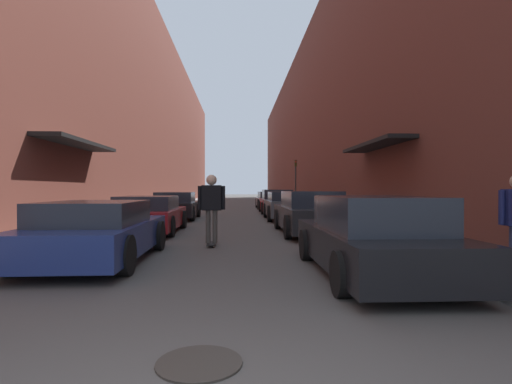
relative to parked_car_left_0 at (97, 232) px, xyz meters
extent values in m
plane|color=#4C4947|center=(2.44, 20.47, -0.58)|extent=(146.34, 146.34, 0.00)
cube|color=gray|center=(-2.02, 27.12, -0.52)|extent=(1.80, 66.52, 0.12)
cube|color=gray|center=(6.90, 27.12, -0.52)|extent=(1.80, 66.52, 0.12)
cube|color=brown|center=(-4.92, 27.12, 6.50)|extent=(4.00, 66.52, 14.17)
cube|color=black|center=(-2.52, 5.50, 2.32)|extent=(1.00, 4.80, 0.12)
cube|color=brown|center=(9.80, 27.12, 6.03)|extent=(4.00, 66.52, 13.21)
cube|color=black|center=(7.40, 5.50, 2.32)|extent=(1.00, 4.80, 0.12)
cube|color=navy|center=(0.00, 0.05, -0.11)|extent=(1.94, 4.39, 0.57)
cube|color=#232833|center=(0.00, -0.17, 0.38)|extent=(1.68, 2.29, 0.42)
cylinder|color=black|center=(-0.92, 1.40, -0.25)|extent=(0.18, 0.67, 0.67)
cylinder|color=black|center=(0.92, 1.40, -0.25)|extent=(0.18, 0.67, 0.67)
cylinder|color=black|center=(-0.92, -1.30, -0.25)|extent=(0.18, 0.67, 0.67)
cylinder|color=black|center=(0.92, -1.30, -0.25)|extent=(0.18, 0.67, 0.67)
cube|color=maroon|center=(-0.15, 5.19, -0.12)|extent=(1.94, 4.27, 0.58)
cube|color=#232833|center=(-0.15, 4.97, 0.39)|extent=(1.69, 2.23, 0.43)
cylinder|color=black|center=(-1.07, 6.50, -0.26)|extent=(0.18, 0.63, 0.63)
cylinder|color=black|center=(0.77, 6.50, -0.26)|extent=(0.18, 0.63, 0.63)
cylinder|color=black|center=(-1.07, 3.87, -0.26)|extent=(0.18, 0.63, 0.63)
cylinder|color=black|center=(0.77, 3.87, -0.26)|extent=(0.18, 0.63, 0.63)
cube|color=black|center=(-0.17, 11.00, -0.09)|extent=(1.96, 4.44, 0.61)
cube|color=#232833|center=(-0.17, 10.78, 0.45)|extent=(1.68, 2.33, 0.46)
cylinder|color=black|center=(-1.08, 12.37, -0.25)|extent=(0.18, 0.66, 0.66)
cylinder|color=black|center=(0.73, 12.37, -0.25)|extent=(0.18, 0.66, 0.66)
cylinder|color=black|center=(-1.08, 9.64, -0.25)|extent=(0.18, 0.66, 0.66)
cylinder|color=black|center=(0.73, 9.64, -0.25)|extent=(0.18, 0.66, 0.66)
cube|color=black|center=(4.93, -1.35, -0.12)|extent=(1.77, 4.39, 0.58)
cube|color=#232833|center=(4.93, -1.57, 0.44)|extent=(1.55, 2.28, 0.54)
cylinder|color=black|center=(4.07, 0.01, -0.28)|extent=(0.18, 0.61, 0.61)
cylinder|color=black|center=(5.80, 0.01, -0.28)|extent=(0.18, 0.61, 0.61)
cylinder|color=black|center=(4.07, -2.71, -0.28)|extent=(0.18, 0.61, 0.61)
cylinder|color=black|center=(5.80, -2.71, -0.28)|extent=(0.18, 0.61, 0.61)
cube|color=#232326|center=(4.97, 4.66, -0.06)|extent=(1.80, 4.71, 0.66)
cube|color=#232833|center=(4.97, 4.43, 0.51)|extent=(1.56, 2.46, 0.49)
cylinder|color=black|center=(4.12, 6.12, -0.24)|extent=(0.18, 0.69, 0.69)
cylinder|color=black|center=(5.83, 6.12, -0.24)|extent=(0.18, 0.69, 0.69)
cylinder|color=black|center=(4.12, 3.20, -0.24)|extent=(0.18, 0.69, 0.69)
cylinder|color=black|center=(5.83, 3.20, -0.24)|extent=(0.18, 0.69, 0.69)
cube|color=#515459|center=(4.92, 10.34, -0.05)|extent=(1.76, 4.08, 0.68)
cube|color=#232833|center=(4.92, 10.14, 0.50)|extent=(1.54, 2.13, 0.40)
cylinder|color=black|center=(4.07, 11.60, -0.23)|extent=(0.18, 0.71, 0.71)
cylinder|color=black|center=(5.76, 11.60, -0.23)|extent=(0.18, 0.71, 0.71)
cylinder|color=black|center=(4.07, 9.08, -0.23)|extent=(0.18, 0.71, 0.71)
cylinder|color=black|center=(5.76, 9.08, -0.23)|extent=(0.18, 0.71, 0.71)
cube|color=maroon|center=(4.98, 15.29, -0.08)|extent=(1.83, 4.12, 0.63)
cube|color=#232833|center=(4.98, 15.09, 0.51)|extent=(1.60, 2.14, 0.54)
cylinder|color=black|center=(4.09, 16.57, -0.24)|extent=(0.18, 0.68, 0.68)
cylinder|color=black|center=(5.86, 16.57, -0.24)|extent=(0.18, 0.68, 0.68)
cylinder|color=black|center=(4.09, 14.02, -0.24)|extent=(0.18, 0.68, 0.68)
cylinder|color=black|center=(5.86, 14.02, -0.24)|extent=(0.18, 0.68, 0.68)
cube|color=#B7B7BC|center=(4.99, 20.66, -0.11)|extent=(1.89, 4.51, 0.55)
cube|color=#232833|center=(4.99, 20.44, 0.40)|extent=(1.61, 2.36, 0.46)
cylinder|color=black|center=(4.13, 22.05, -0.22)|extent=(0.18, 0.71, 0.71)
cylinder|color=black|center=(5.85, 22.05, -0.22)|extent=(0.18, 0.71, 0.71)
cylinder|color=black|center=(4.13, 19.28, -0.22)|extent=(0.18, 0.71, 0.71)
cylinder|color=black|center=(5.85, 19.28, -0.22)|extent=(0.18, 0.71, 0.71)
cube|color=black|center=(2.07, 2.03, -0.52)|extent=(0.20, 0.78, 0.02)
cylinder|color=beige|center=(2.00, 2.28, -0.55)|extent=(0.03, 0.06, 0.06)
cylinder|color=beige|center=(2.15, 2.28, -0.55)|extent=(0.03, 0.06, 0.06)
cylinder|color=beige|center=(2.00, 1.78, -0.55)|extent=(0.03, 0.06, 0.06)
cylinder|color=beige|center=(2.15, 1.78, -0.55)|extent=(0.03, 0.06, 0.06)
cylinder|color=#47423D|center=(1.99, 2.03, -0.10)|extent=(0.12, 0.12, 0.81)
cylinder|color=#47423D|center=(2.16, 2.03, -0.10)|extent=(0.12, 0.12, 0.81)
cube|color=black|center=(2.07, 2.03, 0.61)|extent=(0.48, 0.22, 0.62)
sphere|color=beige|center=(2.07, 2.03, 1.05)|extent=(0.26, 0.26, 0.26)
cylinder|color=black|center=(1.79, 2.03, 0.61)|extent=(0.10, 0.10, 0.59)
cylinder|color=black|center=(2.36, 2.03, 0.61)|extent=(0.10, 0.10, 0.59)
cylinder|color=#332D28|center=(2.42, -4.62, -0.57)|extent=(0.70, 0.70, 0.02)
cylinder|color=#2D2D2D|center=(6.82, 20.37, 1.20)|extent=(0.10, 0.10, 3.33)
cube|color=#332D0F|center=(6.82, 20.37, 2.64)|extent=(0.16, 0.16, 0.45)
sphere|color=red|center=(6.82, 20.28, 2.75)|extent=(0.11, 0.11, 0.11)
cylinder|color=#191E4C|center=(6.76, -1.91, 0.55)|extent=(0.09, 0.09, 0.53)
camera|label=1|loc=(2.73, -7.84, 0.83)|focal=28.00mm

